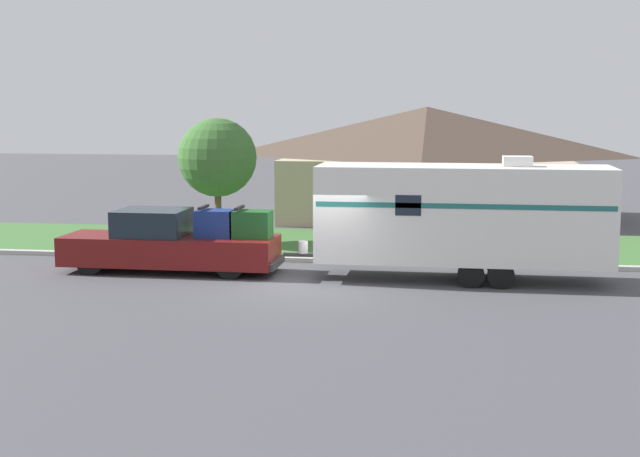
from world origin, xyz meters
The scene contains 8 objects.
ground_plane centered at (0.00, 0.00, 0.00)m, with size 120.00×120.00×0.00m, color #47474C.
curb_strip centered at (0.00, 3.75, 0.07)m, with size 80.00×0.30×0.14m.
lawn_strip centered at (0.00, 7.40, 0.01)m, with size 80.00×7.00×0.03m.
house_across_street centered at (2.35, 15.26, 2.51)m, with size 12.88×8.09×4.84m.
pickup_truck centered at (-4.64, 1.52, 0.87)m, with size 6.50×1.95×2.00m.
travel_trailer centered at (3.85, 1.52, 1.90)m, with size 9.23×2.29×3.54m.
mailbox centered at (5.53, 4.46, 0.96)m, with size 0.48×0.20×1.25m.
tree_in_yard centered at (-4.75, 7.04, 3.07)m, with size 2.80×2.80×4.48m.
Camera 1 is at (3.62, -23.64, 4.99)m, focal length 50.00 mm.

